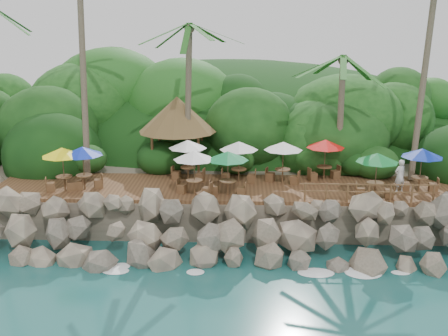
{
  "coord_description": "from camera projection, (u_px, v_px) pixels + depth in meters",
  "views": [
    {
      "loc": [
        1.1,
        -22.68,
        11.34
      ],
      "look_at": [
        0.0,
        6.0,
        3.4
      ],
      "focal_mm": 42.55,
      "sensor_mm": 36.0,
      "label": 1
    }
  ],
  "objects": [
    {
      "name": "seawall",
      "position": [
        221.0,
        233.0,
        26.53
      ],
      "size": [
        29.0,
        4.0,
        2.3
      ],
      "primitive_type": null,
      "color": "gray",
      "rests_on": "ground"
    },
    {
      "name": "land_base",
      "position": [
        229.0,
        163.0,
        40.04
      ],
      "size": [
        32.0,
        25.2,
        2.1
      ],
      "primitive_type": "cube",
      "color": "gray",
      "rests_on": "ground"
    },
    {
      "name": "railing",
      "position": [
        369.0,
        191.0,
        27.37
      ],
      "size": [
        7.2,
        0.1,
        1.0
      ],
      "color": "brown",
      "rests_on": "terrace"
    },
    {
      "name": "foam_line",
      "position": [
        219.0,
        268.0,
        25.19
      ],
      "size": [
        25.2,
        0.8,
        0.06
      ],
      "color": "white",
      "rests_on": "ground"
    },
    {
      "name": "jungle_hill",
      "position": [
        231.0,
        153.0,
        47.54
      ],
      "size": [
        44.8,
        28.0,
        15.4
      ],
      "primitive_type": "ellipsoid",
      "color": "#143811",
      "rests_on": "ground"
    },
    {
      "name": "waiter",
      "position": [
        400.0,
        176.0,
        28.91
      ],
      "size": [
        0.79,
        0.68,
        1.84
      ],
      "primitive_type": "imported",
      "rotation": [
        0.0,
        0.0,
        3.56
      ],
      "color": "white",
      "rests_on": "terrace"
    },
    {
      "name": "terrace",
      "position": [
        224.0,
        188.0,
        30.1
      ],
      "size": [
        26.0,
        5.0,
        0.2
      ],
      "primitive_type": "cube",
      "color": "brown",
      "rests_on": "land_base"
    },
    {
      "name": "palms",
      "position": [
        254.0,
        2.0,
        29.72
      ],
      "size": [
        36.34,
        6.85,
        14.25
      ],
      "color": "brown",
      "rests_on": "ground"
    },
    {
      "name": "ground",
      "position": [
        219.0,
        272.0,
        24.91
      ],
      "size": [
        140.0,
        140.0,
        0.0
      ],
      "primitive_type": "plane",
      "color": "#19514F",
      "rests_on": "ground"
    },
    {
      "name": "jungle_foliage",
      "position": [
        229.0,
        180.0,
        39.36
      ],
      "size": [
        44.0,
        16.0,
        12.0
      ],
      "primitive_type": null,
      "color": "#143811",
      "rests_on": "ground"
    },
    {
      "name": "palapa",
      "position": [
        177.0,
        114.0,
        32.85
      ],
      "size": [
        4.86,
        4.86,
        4.6
      ],
      "color": "brown",
      "rests_on": "ground"
    },
    {
      "name": "dining_clusters",
      "position": [
        240.0,
        153.0,
        29.3
      ],
      "size": [
        21.8,
        5.42,
        2.43
      ],
      "color": "brown",
      "rests_on": "terrace"
    }
  ]
}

